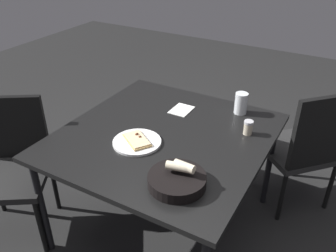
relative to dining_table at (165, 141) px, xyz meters
The scene contains 9 objects.
ground 0.66m from the dining_table, ahead, with size 8.00×8.00×0.00m, color black.
dining_table is the anchor object (origin of this frame).
pizza_plate 0.19m from the dining_table, 151.96° to the left, with size 0.27×0.27×0.04m.
bread_basket 0.46m from the dining_table, 142.18° to the right, with size 0.27×0.27×0.11m.
beer_glass 0.55m from the dining_table, 32.12° to the right, with size 0.08×0.08×0.14m.
pepper_shaker 0.48m from the dining_table, 60.07° to the right, with size 0.05×0.05×0.08m.
napkin 0.32m from the dining_table, ahead, with size 0.16×0.12×0.00m.
chair_near 0.95m from the dining_table, 48.59° to the right, with size 0.62×0.62×0.90m.
chair_far 0.95m from the dining_table, 118.25° to the left, with size 0.61×0.61×0.87m.
Camera 1 is at (-1.49, -0.87, 1.77)m, focal length 37.74 mm.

